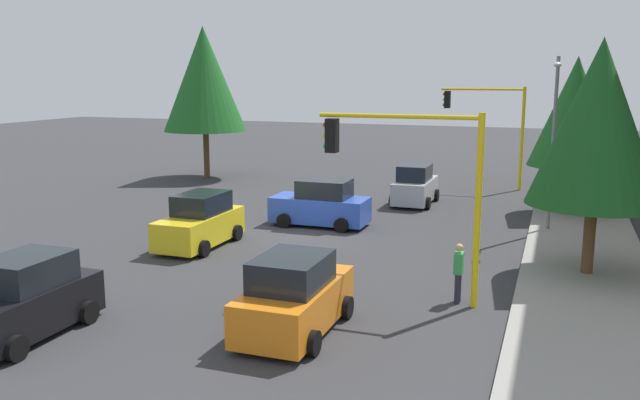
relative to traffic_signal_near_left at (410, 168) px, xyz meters
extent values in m
plane|color=#353538|center=(-6.00, -5.64, -3.78)|extent=(120.00, 120.00, 0.00)
cube|color=gray|center=(-11.00, 4.86, -3.71)|extent=(80.00, 4.00, 0.15)
cone|color=silver|center=(5.00, -8.64, -3.78)|extent=(0.01, 1.10, 1.10)
cylinder|color=yellow|center=(0.00, 1.86, -1.12)|extent=(0.18, 0.18, 5.32)
cylinder|color=yellow|center=(0.00, -0.39, 1.39)|extent=(0.12, 4.50, 0.12)
cube|color=black|center=(0.00, -2.28, 0.81)|extent=(0.36, 0.32, 0.96)
sphere|color=red|center=(0.00, -2.46, 1.11)|extent=(0.18, 0.18, 0.18)
sphere|color=yellow|center=(0.00, -2.46, 0.81)|extent=(0.18, 0.18, 0.18)
sphere|color=green|center=(0.00, -2.46, 0.51)|extent=(0.18, 0.18, 0.18)
cylinder|color=yellow|center=(-20.00, 1.86, -0.95)|extent=(0.18, 0.18, 5.66)
cylinder|color=yellow|center=(-20.00, -0.39, 1.73)|extent=(0.12, 4.50, 0.12)
cube|color=black|center=(-20.00, -2.28, 1.15)|extent=(0.36, 0.32, 0.96)
sphere|color=red|center=(-20.00, -2.46, 1.45)|extent=(0.18, 0.18, 0.18)
sphere|color=yellow|center=(-20.00, -2.46, 1.15)|extent=(0.18, 0.18, 0.18)
sphere|color=green|center=(-20.00, -2.46, 0.85)|extent=(0.18, 0.18, 0.18)
cylinder|color=slate|center=(-10.00, 3.56, -0.28)|extent=(0.14, 0.14, 7.00)
cylinder|color=slate|center=(-9.10, 3.56, 3.02)|extent=(1.80, 0.10, 0.10)
ellipsoid|color=silver|center=(-8.20, 3.56, 2.87)|extent=(0.56, 0.28, 0.20)
cylinder|color=brown|center=(-14.00, 4.36, -2.56)|extent=(0.36, 0.36, 2.44)
cone|color=#1E6023|center=(-14.00, 4.36, 0.90)|extent=(3.91, 3.91, 4.88)
cylinder|color=brown|center=(-4.00, 4.86, -2.52)|extent=(0.36, 0.36, 2.53)
cone|color=#19511E|center=(-4.00, 4.86, 1.09)|extent=(4.05, 4.05, 5.07)
cylinder|color=brown|center=(-18.00, -16.64, -2.22)|extent=(0.36, 0.36, 3.13)
cone|color=#1E6023|center=(-18.00, -16.64, 2.27)|extent=(5.00, 5.00, 6.26)
cube|color=blue|center=(-8.00, -5.55, -3.09)|extent=(1.77, 4.06, 1.05)
cube|color=black|center=(-8.00, -5.35, -2.19)|extent=(1.56, 2.11, 0.76)
cylinder|color=black|center=(-7.05, -6.81, -3.48)|extent=(0.20, 0.60, 0.60)
cylinder|color=black|center=(-8.95, -6.81, -3.48)|extent=(0.20, 0.60, 0.60)
cylinder|color=black|center=(-7.05, -4.30, -3.48)|extent=(0.20, 0.60, 0.60)
cylinder|color=black|center=(-8.95, -4.30, -3.48)|extent=(0.20, 0.60, 0.60)
cube|color=black|center=(5.86, -8.19, -3.09)|extent=(3.91, 1.75, 1.05)
cube|color=black|center=(5.66, -8.19, -2.19)|extent=(2.03, 1.54, 0.76)
cylinder|color=black|center=(7.07, -7.26, -3.48)|extent=(0.60, 0.20, 0.60)
cylinder|color=black|center=(4.64, -7.26, -3.48)|extent=(0.60, 0.20, 0.60)
cylinder|color=black|center=(4.64, -9.13, -3.48)|extent=(0.60, 0.20, 0.60)
cube|color=orange|center=(3.28, -2.11, -3.09)|extent=(4.03, 1.79, 1.05)
cube|color=black|center=(3.49, -2.11, -2.19)|extent=(2.10, 1.58, 0.76)
cylinder|color=black|center=(2.03, -3.06, -3.48)|extent=(0.60, 0.20, 0.60)
cylinder|color=black|center=(2.03, -1.15, -3.48)|extent=(0.60, 0.20, 0.60)
cylinder|color=black|center=(4.53, -3.06, -3.48)|extent=(0.60, 0.20, 0.60)
cylinder|color=black|center=(4.53, -1.15, -3.48)|extent=(0.60, 0.20, 0.60)
cube|color=yellow|center=(-3.21, -8.57, -3.09)|extent=(4.10, 1.67, 1.05)
cube|color=black|center=(-3.41, -8.57, -2.19)|extent=(2.13, 1.47, 0.76)
cylinder|color=black|center=(-1.94, -7.67, -3.48)|extent=(0.60, 0.20, 0.60)
cylinder|color=black|center=(-1.94, -9.46, -3.48)|extent=(0.60, 0.20, 0.60)
cylinder|color=black|center=(-4.48, -7.67, -3.48)|extent=(0.60, 0.20, 0.60)
cylinder|color=black|center=(-4.48, -9.46, -3.48)|extent=(0.60, 0.20, 0.60)
cube|color=#B2B5BA|center=(-14.07, -2.76, -3.09)|extent=(3.70, 1.62, 1.05)
cube|color=black|center=(-13.88, -2.76, -2.19)|extent=(1.93, 1.43, 0.76)
cylinder|color=black|center=(-15.22, -3.63, -3.48)|extent=(0.60, 0.20, 0.60)
cylinder|color=black|center=(-15.22, -1.89, -3.48)|extent=(0.60, 0.20, 0.60)
cylinder|color=black|center=(-12.92, -3.63, -3.48)|extent=(0.60, 0.20, 0.60)
cylinder|color=black|center=(-12.92, -1.89, -3.48)|extent=(0.60, 0.20, 0.60)
cylinder|color=#262638|center=(-0.10, 1.39, -3.36)|extent=(0.16, 0.16, 0.85)
cylinder|color=#262638|center=(-0.30, 1.39, -3.36)|extent=(0.16, 0.16, 0.85)
cube|color=green|center=(-0.20, 1.39, -2.63)|extent=(0.40, 0.24, 0.60)
sphere|color=tan|center=(-0.20, 1.39, -2.19)|extent=(0.22, 0.22, 0.22)
camera|label=1|loc=(17.74, 3.80, 2.49)|focal=37.13mm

